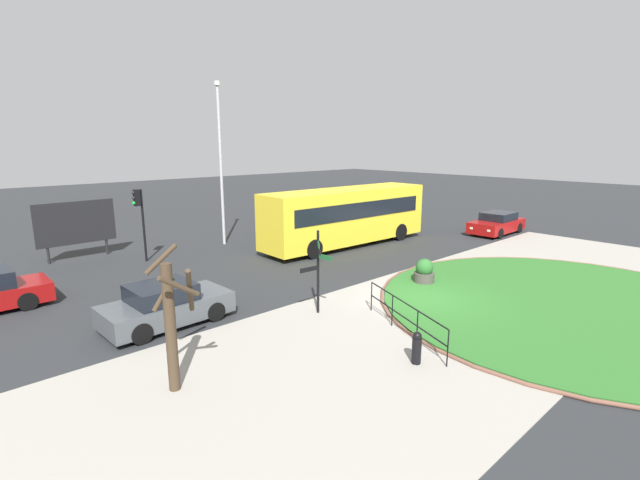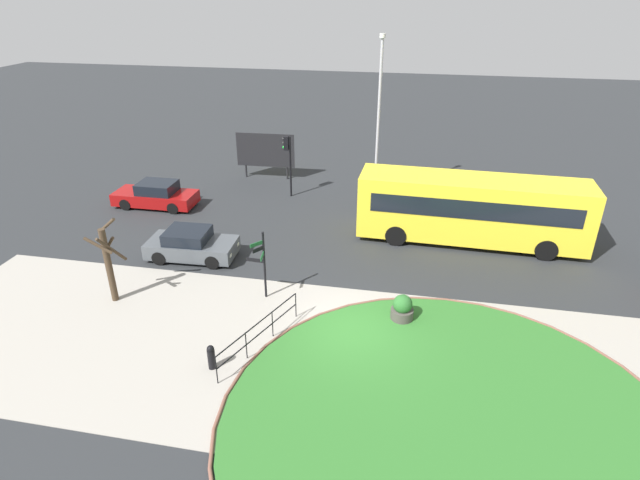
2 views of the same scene
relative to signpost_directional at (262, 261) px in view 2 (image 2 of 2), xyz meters
name	(u,v)px [view 2 (image 2 of 2)]	position (x,y,z in m)	size (l,w,h in m)	color
ground	(352,332)	(3.76, -1.61, -1.67)	(120.00, 120.00, 0.00)	#282B2D
sidewalk_paving	(346,360)	(3.76, -3.16, -1.66)	(32.00, 8.89, 0.02)	#9E998E
grass_island	(452,429)	(7.13, -5.55, -1.62)	(13.18, 13.18, 0.10)	#2D6B28
grass_kerb_ring	(452,429)	(7.13, -5.55, -1.61)	(13.49, 13.49, 0.11)	brown
signpost_directional	(262,261)	(0.00, 0.00, 0.00)	(0.83, 0.67, 2.90)	black
bollard_foreground	(211,357)	(-0.45, -4.37, -1.20)	(0.25, 0.25, 0.90)	black
railing_grass_edge	(260,331)	(0.77, -3.03, -0.98)	(1.61, 4.02, 1.05)	black
bus_yellow	(471,209)	(8.25, 6.70, 0.05)	(10.61, 2.78, 3.20)	yellow
car_far_lane	(191,245)	(-4.18, 2.63, -1.03)	(4.04, 2.04, 1.37)	#474C51
car_trailing	(156,195)	(-8.59, 7.92, -1.02)	(4.55, 1.87, 1.42)	maroon
traffic_light_near	(288,153)	(-1.71, 10.87, 0.94)	(0.49, 0.26, 3.55)	black
lamppost_tall	(379,116)	(3.27, 11.64, 3.10)	(0.32, 0.32, 8.95)	#B7B7BC
billboard_left	(266,151)	(-3.86, 13.62, 0.13)	(3.71, 0.29, 2.90)	black
planter_near_signpost	(402,309)	(5.46, -0.50, -1.18)	(0.84, 0.84, 1.07)	#47423D
street_tree_bare	(108,261)	(-5.69, -1.30, 0.12)	(1.16, 1.18, 3.46)	#423323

